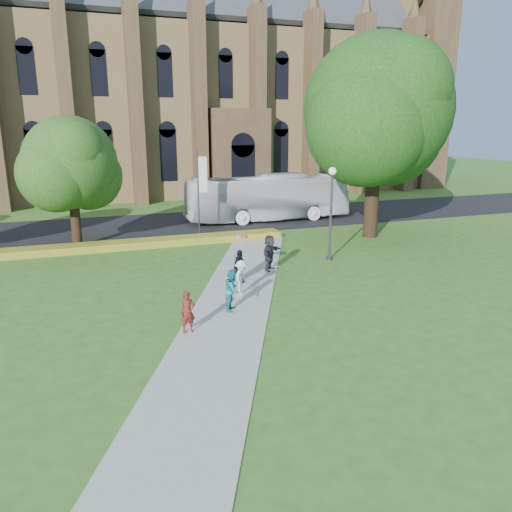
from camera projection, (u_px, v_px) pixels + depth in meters
name	position (u px, v px, depth m)	size (l,w,h in m)	color
ground	(239.00, 316.00, 20.16)	(160.00, 160.00, 0.00)	#375E1C
road	(160.00, 225.00, 38.36)	(160.00, 10.00, 0.02)	black
footpath	(232.00, 307.00, 21.06)	(3.20, 30.00, 0.04)	#B2B2A8
flower_hedge	(145.00, 243.00, 31.46)	(18.00, 1.40, 0.45)	gold
cathedral	(215.00, 74.00, 56.24)	(52.60, 18.25, 28.00)	brown
streetlamp	(331.00, 202.00, 27.67)	(0.44, 0.44, 5.24)	#38383D
large_tree	(377.00, 110.00, 32.26)	(9.60, 9.60, 13.20)	#332114
street_tree_1	(70.00, 163.00, 30.06)	(5.60, 5.60, 8.05)	#332114
banner_pole_0	(200.00, 187.00, 33.81)	(0.70, 0.10, 6.00)	#38383D
tour_coach	(268.00, 198.00, 39.68)	(3.07, 13.11, 3.65)	white
pedestrian_0	(188.00, 312.00, 18.30)	(0.57, 0.38, 1.57)	maroon
pedestrian_1	(233.00, 290.00, 20.48)	(0.84, 0.66, 1.74)	#1A7884
pedestrian_2	(241.00, 278.00, 22.37)	(1.03, 0.59, 1.60)	silver
pedestrian_3	(239.00, 267.00, 24.00)	(0.96, 0.40, 1.64)	black
pedestrian_4	(238.00, 265.00, 24.38)	(0.78, 0.51, 1.61)	slate
pedestrian_5	(270.00, 253.00, 26.12)	(1.75, 0.56, 1.89)	#28262E
parasol	(241.00, 242.00, 24.24)	(0.74, 0.74, 0.65)	#E3A0B6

